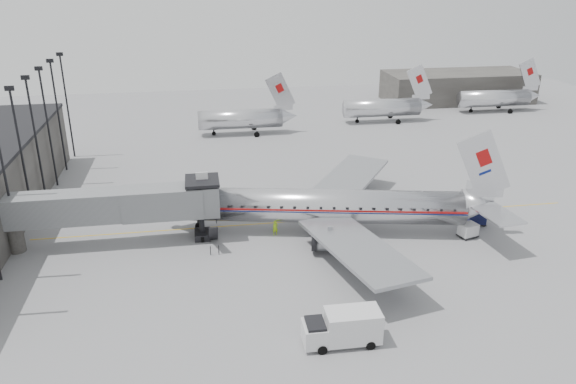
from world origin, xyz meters
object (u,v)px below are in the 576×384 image
Objects in this scene: airliner at (331,206)px; service_van at (343,327)px; baggage_cart_white at (468,230)px; baggage_cart_navy at (477,218)px; ramp_worker at (275,228)px.

airliner is 6.18× the size of service_van.
baggage_cart_white is (13.84, -3.71, -2.11)m from airliner.
airliner is 16.39m from baggage_cart_navy.
baggage_cart_navy is at bearing 42.95° from service_van.
ramp_worker is (-22.18, 1.00, 0.04)m from baggage_cart_navy.
baggage_cart_navy reaches higher than baggage_cart_white.
ramp_worker is at bearing -168.60° from airliner.
baggage_cart_white is (17.47, 15.25, -0.65)m from service_van.
baggage_cart_navy is at bearing -12.49° from ramp_worker.
airliner is 16.23× the size of baggage_cart_white.
airliner is at bearing 148.14° from baggage_cart_white.
baggage_cart_navy is (16.22, -0.95, -2.11)m from airliner.
airliner reaches higher than ramp_worker.
service_van is at bearing -121.82° from baggage_cart_navy.
baggage_cart_white is at bearing -3.13° from airliner.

